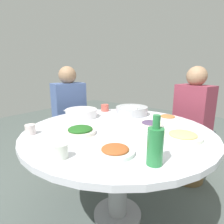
{
  "coord_description": "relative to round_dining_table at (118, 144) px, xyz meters",
  "views": [
    {
      "loc": [
        0.75,
        -1.04,
        1.18
      ],
      "look_at": [
        -0.15,
        0.12,
        0.82
      ],
      "focal_mm": 29.82,
      "sensor_mm": 36.0,
      "label": 1
    }
  ],
  "objects": [
    {
      "name": "round_dining_table",
      "position": [
        0.0,
        0.0,
        0.0
      ],
      "size": [
        1.33,
        1.33,
        0.74
      ],
      "color": "#99999E",
      "rests_on": "ground"
    },
    {
      "name": "tea_cup_far",
      "position": [
        -0.4,
        -0.44,
        0.15
      ],
      "size": [
        0.07,
        0.07,
        0.07
      ],
      "primitive_type": "cylinder",
      "color": "silver",
      "rests_on": "round_dining_table"
    },
    {
      "name": "green_bottle",
      "position": [
        0.43,
        -0.31,
        0.21
      ],
      "size": [
        0.07,
        0.07,
        0.23
      ],
      "color": "#2B8042",
      "rests_on": "round_dining_table"
    },
    {
      "name": "tea_cup_near",
      "position": [
        -0.44,
        0.38,
        0.15
      ],
      "size": [
        0.08,
        0.08,
        0.07
      ],
      "primitive_type": "cylinder",
      "color": "#CA5648",
      "rests_on": "round_dining_table"
    },
    {
      "name": "rice_bowl",
      "position": [
        -0.15,
        0.42,
        0.16
      ],
      "size": [
        0.3,
        0.3,
        0.08
      ],
      "color": "#B2B5BA",
      "rests_on": "round_dining_table"
    },
    {
      "name": "diner_right",
      "position": [
        -0.88,
        0.28,
        0.13
      ],
      "size": [
        0.42,
        0.41,
        0.76
      ],
      "color": "#2D333D",
      "rests_on": "stool_for_diner_right"
    },
    {
      "name": "soup_bowl",
      "position": [
        -0.45,
        0.07,
        0.16
      ],
      "size": [
        0.28,
        0.28,
        0.07
      ],
      "color": "silver",
      "rests_on": "round_dining_table"
    },
    {
      "name": "dish_noodles",
      "position": [
        0.43,
        0.1,
        0.14
      ],
      "size": [
        0.24,
        0.24,
        0.04
      ],
      "color": "silver",
      "rests_on": "round_dining_table"
    },
    {
      "name": "dish_stirfry",
      "position": [
        0.22,
        -0.33,
        0.14
      ],
      "size": [
        0.2,
        0.2,
        0.04
      ],
      "color": "silver",
      "rests_on": "round_dining_table"
    },
    {
      "name": "diner_left",
      "position": [
        0.29,
        0.88,
        0.13
      ],
      "size": [
        0.41,
        0.42,
        0.76
      ],
      "color": "#2D333D",
      "rests_on": "stool_for_diner_left"
    },
    {
      "name": "stool_for_diner_right",
      "position": [
        -0.88,
        0.28,
        -0.41
      ],
      "size": [
        0.38,
        0.38,
        0.43
      ],
      "primitive_type": "cylinder",
      "color": "brown",
      "rests_on": "ground"
    },
    {
      "name": "stool_for_diner_left",
      "position": [
        0.29,
        0.88,
        -0.41
      ],
      "size": [
        0.34,
        0.34,
        0.43
      ],
      "primitive_type": "cylinder",
      "color": "brown",
      "rests_on": "ground"
    },
    {
      "name": "ground",
      "position": [
        0.0,
        0.0,
        -0.62
      ],
      "size": [
        8.0,
        8.0,
        0.0
      ],
      "primitive_type": "plane",
      "color": "#4F5955"
    },
    {
      "name": "dish_eggplant",
      "position": [
        0.16,
        0.2,
        0.14
      ],
      "size": [
        0.19,
        0.19,
        0.04
      ],
      "color": "silver",
      "rests_on": "round_dining_table"
    },
    {
      "name": "dish_tofu_braise",
      "position": [
        0.18,
        0.48,
        0.13
      ],
      "size": [
        0.19,
        0.19,
        0.04
      ],
      "color": "white",
      "rests_on": "round_dining_table"
    },
    {
      "name": "tea_cup_side",
      "position": [
        0.04,
        -0.53,
        0.16
      ],
      "size": [
        0.07,
        0.07,
        0.07
      ],
      "primitive_type": "cylinder",
      "color": "silver",
      "rests_on": "round_dining_table"
    },
    {
      "name": "dish_greens",
      "position": [
        -0.14,
        -0.24,
        0.14
      ],
      "size": [
        0.21,
        0.21,
        0.05
      ],
      "color": "white",
      "rests_on": "round_dining_table"
    }
  ]
}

